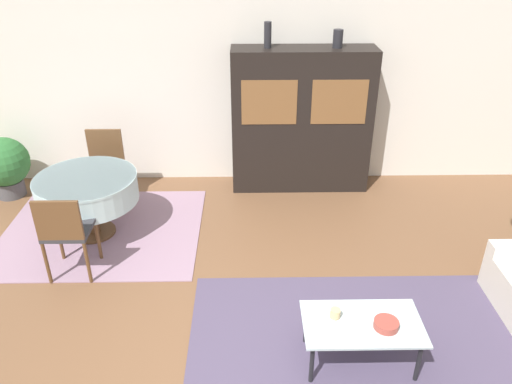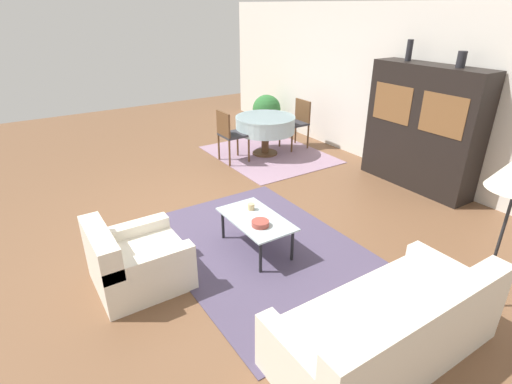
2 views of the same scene
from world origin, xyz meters
name	(u,v)px [view 2 (image 2 of 2)]	position (x,y,z in m)	size (l,w,h in m)	color
ground_plane	(203,218)	(0.00, 0.00, 0.00)	(14.00, 14.00, 0.00)	brown
wall_back	(395,90)	(0.00, 3.63, 1.35)	(10.00, 0.06, 2.70)	silver
area_rug	(263,250)	(1.10, 0.24, 0.01)	(2.99, 2.09, 0.01)	#4C425B
dining_rug	(269,154)	(-1.60, 2.20, 0.01)	(2.30, 1.91, 0.01)	gray
couch	(389,330)	(2.94, 0.23, 0.27)	(0.89, 1.93, 0.75)	silver
armchair	(135,262)	(0.90, -1.20, 0.27)	(0.84, 0.89, 0.72)	silver
coffee_table	(256,221)	(1.03, 0.19, 0.37)	(0.96, 0.55, 0.41)	black
display_cabinet	(422,128)	(0.82, 3.35, 0.94)	(1.80, 0.48, 1.87)	black
dining_table	(265,125)	(-1.68, 2.15, 0.59)	(1.13, 1.13, 0.73)	brown
dining_chair_near	(229,133)	(-1.68, 1.38, 0.56)	(0.44, 0.44, 0.94)	brown
dining_chair_far	(298,120)	(-1.68, 2.93, 0.56)	(0.44, 0.44, 0.94)	brown
cup	(251,207)	(0.82, 0.26, 0.46)	(0.08, 0.08, 0.08)	tan
bowl	(260,223)	(1.20, 0.14, 0.45)	(0.20, 0.20, 0.06)	#9E4238
vase_tall	(409,50)	(0.37, 3.35, 2.02)	(0.09, 0.09, 0.31)	#232328
vase_short	(462,59)	(1.22, 3.35, 1.98)	(0.12, 0.12, 0.21)	#232328
potted_plant	(267,111)	(-3.03, 3.11, 0.45)	(0.64, 0.64, 0.81)	#4C4C51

